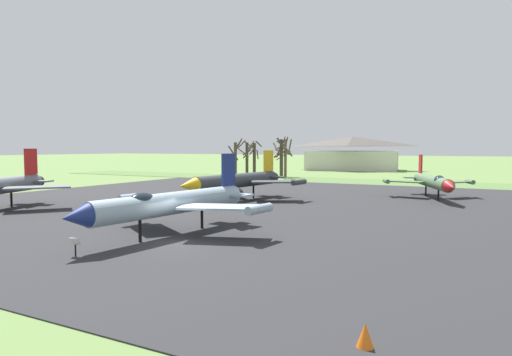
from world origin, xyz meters
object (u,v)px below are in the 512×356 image
(traffic_cone, at_px, (365,336))
(jet_fighter_rear_center, at_px, (171,203))
(jet_fighter_front_right, at_px, (237,180))
(jet_fighter_front_left, at_px, (433,181))
(info_placard_rear_center, at_px, (75,245))
(visitor_building, at_px, (352,154))
(info_placard_front_right, at_px, (187,202))

(traffic_cone, bearing_deg, jet_fighter_rear_center, 145.59)
(traffic_cone, bearing_deg, jet_fighter_front_right, 126.36)
(jet_fighter_front_left, height_order, info_placard_rear_center, jet_fighter_front_left)
(jet_fighter_front_right, height_order, info_placard_rear_center, jet_fighter_front_right)
(jet_fighter_front_left, bearing_deg, info_placard_rear_center, -109.42)
(jet_fighter_front_left, relative_size, visitor_building, 0.53)
(visitor_building, height_order, traffic_cone, visitor_building)
(info_placard_rear_center, distance_m, traffic_cone, 16.02)
(jet_fighter_front_left, xyz_separation_m, visitor_building, (-25.70, 58.44, 2.12))
(info_placard_front_right, distance_m, info_placard_rear_center, 18.06)
(jet_fighter_front_right, distance_m, jet_fighter_rear_center, 18.67)
(jet_fighter_front_right, height_order, info_placard_front_right, jet_fighter_front_right)
(jet_fighter_front_right, relative_size, traffic_cone, 21.47)
(info_placard_rear_center, height_order, visitor_building, visitor_building)
(jet_fighter_front_left, distance_m, visitor_building, 63.88)
(info_placard_front_right, height_order, jet_fighter_rear_center, jet_fighter_rear_center)
(info_placard_front_right, distance_m, traffic_cone, 29.76)
(info_placard_front_right, bearing_deg, jet_fighter_front_left, 45.37)
(jet_fighter_front_right, xyz_separation_m, jet_fighter_rear_center, (5.70, -17.78, -0.08))
(jet_fighter_front_right, bearing_deg, traffic_cone, -53.64)
(jet_fighter_front_right, height_order, traffic_cone, jet_fighter_front_right)
(jet_fighter_front_left, height_order, info_placard_front_right, jet_fighter_front_left)
(info_placard_front_right, relative_size, visitor_building, 0.04)
(info_placard_front_right, bearing_deg, jet_fighter_rear_center, -57.65)
(jet_fighter_front_left, distance_m, jet_fighter_front_right, 20.93)
(info_placard_rear_center, bearing_deg, info_placard_front_right, 108.92)
(jet_fighter_front_left, xyz_separation_m, jet_fighter_rear_center, (-11.90, -29.10, 0.16))
(info_placard_rear_center, bearing_deg, jet_fighter_front_left, 70.58)
(jet_fighter_front_left, bearing_deg, visitor_building, 113.74)
(jet_fighter_rear_center, bearing_deg, jet_fighter_front_left, 67.76)
(jet_fighter_front_left, xyz_separation_m, info_placard_front_right, (-18.48, -18.71, -1.31))
(jet_fighter_front_right, height_order, visitor_building, visitor_building)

